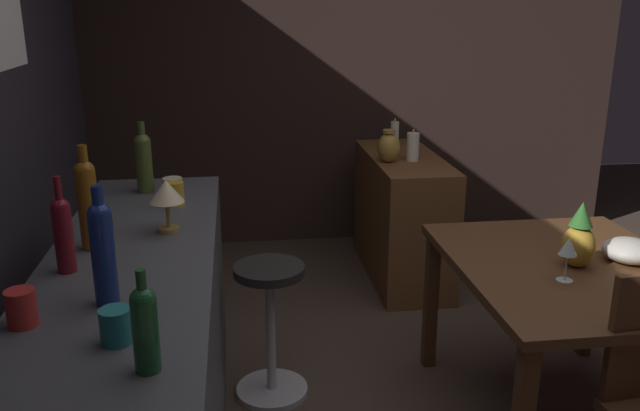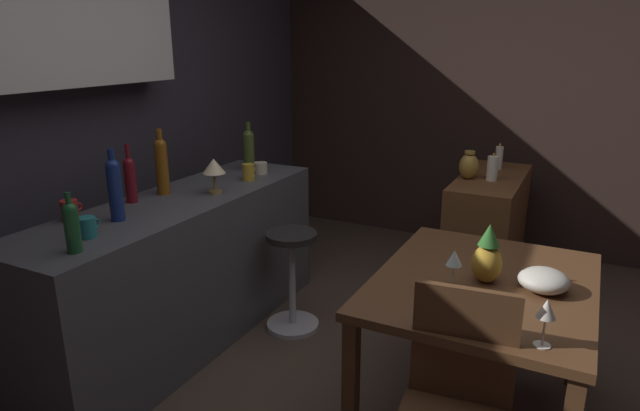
% 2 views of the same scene
% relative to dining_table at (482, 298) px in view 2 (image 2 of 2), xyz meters
% --- Properties ---
extents(ground_plane, '(9.00, 9.00, 0.00)m').
position_rel_dining_table_xyz_m(ground_plane, '(-0.05, 0.35, -0.65)').
color(ground_plane, '#47382D').
extents(wall_kitchen_back, '(5.20, 0.33, 2.60)m').
position_rel_dining_table_xyz_m(wall_kitchen_back, '(-0.11, 2.43, 0.76)').
color(wall_kitchen_back, '#38333D').
rests_on(wall_kitchen_back, ground_plane).
extents(wall_side_right, '(0.10, 4.40, 2.60)m').
position_rel_dining_table_xyz_m(wall_side_right, '(2.50, 0.65, 0.65)').
color(wall_side_right, '#33231E').
rests_on(wall_side_right, ground_plane).
extents(dining_table, '(1.16, 0.94, 0.74)m').
position_rel_dining_table_xyz_m(dining_table, '(0.00, 0.00, 0.00)').
color(dining_table, '#56351E').
rests_on(dining_table, ground_plane).
extents(kitchen_counter, '(2.10, 0.60, 0.90)m').
position_rel_dining_table_xyz_m(kitchen_counter, '(-0.04, 1.74, -0.20)').
color(kitchen_counter, '#4C4C51').
rests_on(kitchen_counter, ground_plane).
extents(sideboard_cabinet, '(1.10, 0.44, 0.82)m').
position_rel_dining_table_xyz_m(sideboard_cabinet, '(1.68, 0.27, -0.24)').
color(sideboard_cabinet, brown).
rests_on(sideboard_cabinet, ground_plane).
extents(chair_near_window, '(0.44, 0.44, 0.93)m').
position_rel_dining_table_xyz_m(chair_near_window, '(-0.64, -0.04, -0.14)').
color(chair_near_window, '#56351E').
rests_on(chair_near_window, ground_plane).
extents(bar_stool, '(0.34, 0.34, 0.65)m').
position_rel_dining_table_xyz_m(bar_stool, '(0.38, 1.22, -0.31)').
color(bar_stool, '#262323').
rests_on(bar_stool, ground_plane).
extents(wine_glass_left, '(0.07, 0.07, 0.18)m').
position_rel_dining_table_xyz_m(wine_glass_left, '(-0.47, -0.29, 0.23)').
color(wine_glass_left, silver).
rests_on(wine_glass_left, dining_table).
extents(wine_glass_right, '(0.07, 0.07, 0.18)m').
position_rel_dining_table_xyz_m(wine_glass_right, '(-0.15, 0.11, 0.22)').
color(wine_glass_right, silver).
rests_on(wine_glass_right, dining_table).
extents(pineapple_centerpiece, '(0.13, 0.13, 0.27)m').
position_rel_dining_table_xyz_m(pineapple_centerpiece, '(-0.01, -0.01, 0.21)').
color(pineapple_centerpiece, gold).
rests_on(pineapple_centerpiece, dining_table).
extents(fruit_bowl, '(0.21, 0.21, 0.10)m').
position_rel_dining_table_xyz_m(fruit_bowl, '(0.01, -0.25, 0.14)').
color(fruit_bowl, beige).
rests_on(fruit_bowl, dining_table).
extents(wine_bottle_green, '(0.06, 0.06, 0.27)m').
position_rel_dining_table_xyz_m(wine_bottle_green, '(-0.87, 1.58, 0.37)').
color(wine_bottle_green, '#1E592D').
rests_on(wine_bottle_green, kitchen_counter).
extents(wine_bottle_olive, '(0.08, 0.08, 0.34)m').
position_rel_dining_table_xyz_m(wine_bottle_olive, '(0.77, 1.78, 0.41)').
color(wine_bottle_olive, '#475623').
rests_on(wine_bottle_olive, kitchen_counter).
extents(wine_bottle_cobalt, '(0.07, 0.07, 0.37)m').
position_rel_dining_table_xyz_m(wine_bottle_cobalt, '(-0.47, 1.75, 0.43)').
color(wine_bottle_cobalt, navy).
rests_on(wine_bottle_cobalt, kitchen_counter).
extents(wine_bottle_amber, '(0.07, 0.07, 0.39)m').
position_rel_dining_table_xyz_m(wine_bottle_amber, '(0.02, 1.89, 0.43)').
color(wine_bottle_amber, '#8C5114').
rests_on(wine_bottle_amber, kitchen_counter).
extents(wine_bottle_ruby, '(0.06, 0.06, 0.33)m').
position_rel_dining_table_xyz_m(wine_bottle_ruby, '(-0.19, 1.93, 0.39)').
color(wine_bottle_ruby, maroon).
rests_on(wine_bottle_ruby, kitchen_counter).
extents(cup_mustard, '(0.11, 0.08, 0.11)m').
position_rel_dining_table_xyz_m(cup_mustard, '(0.52, 1.62, 0.30)').
color(cup_mustard, gold).
rests_on(cup_mustard, kitchen_counter).
extents(cup_teal, '(0.12, 0.08, 0.10)m').
position_rel_dining_table_xyz_m(cup_teal, '(-0.71, 1.68, 0.30)').
color(cup_teal, teal).
rests_on(cup_teal, kitchen_counter).
extents(cup_cream, '(0.13, 0.09, 0.08)m').
position_rel_dining_table_xyz_m(cup_cream, '(0.71, 1.65, 0.29)').
color(cup_cream, beige).
rests_on(cup_cream, kitchen_counter).
extents(cup_red, '(0.12, 0.08, 0.11)m').
position_rel_dining_table_xyz_m(cup_red, '(-0.58, 1.96, 0.30)').
color(cup_red, red).
rests_on(cup_red, kitchen_counter).
extents(counter_lamp, '(0.14, 0.14, 0.21)m').
position_rel_dining_table_xyz_m(counter_lamp, '(0.17, 1.62, 0.40)').
color(counter_lamp, '#A58447').
rests_on(counter_lamp, kitchen_counter).
extents(pillar_candle_tall, '(0.08, 0.08, 0.20)m').
position_rel_dining_table_xyz_m(pillar_candle_tall, '(1.56, 0.26, 0.26)').
color(pillar_candle_tall, white).
rests_on(pillar_candle_tall, sideboard_cabinet).
extents(pillar_candle_short, '(0.06, 0.06, 0.20)m').
position_rel_dining_table_xyz_m(pillar_candle_short, '(1.95, 0.28, 0.26)').
color(pillar_candle_short, white).
rests_on(pillar_candle_short, sideboard_cabinet).
extents(vase_brass, '(0.14, 0.14, 0.20)m').
position_rel_dining_table_xyz_m(vase_brass, '(1.53, 0.42, 0.26)').
color(vase_brass, '#B78C38').
rests_on(vase_brass, sideboard_cabinet).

